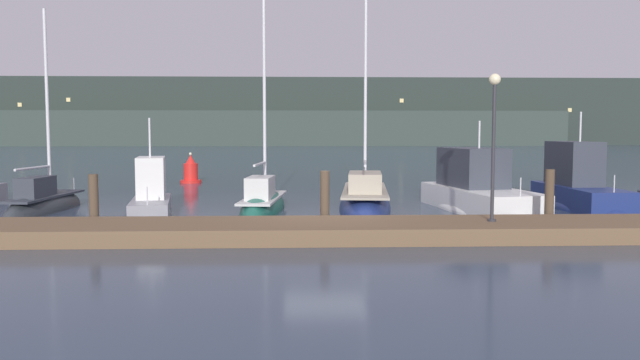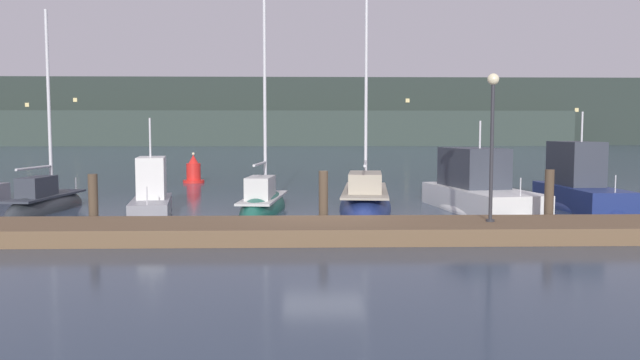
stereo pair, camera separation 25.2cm
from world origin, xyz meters
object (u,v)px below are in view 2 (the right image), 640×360
at_px(sailboat_berth_2, 46,208).
at_px(sailboat_berth_4, 263,207).
at_px(motorboat_berth_6, 479,199).
at_px(motorboat_berth_3, 152,204).
at_px(channel_buoy, 194,172).
at_px(dock_lamppost, 492,123).
at_px(sailboat_berth_5, 365,205).
at_px(motorboat_berth_7, 580,197).

xyz_separation_m(sailboat_berth_2, sailboat_berth_4, (8.08, -0.06, 0.01)).
bearing_deg(motorboat_berth_6, motorboat_berth_3, -176.73).
bearing_deg(motorboat_berth_6, channel_buoy, 135.01).
bearing_deg(channel_buoy, sailboat_berth_2, -104.50).
bearing_deg(motorboat_berth_3, motorboat_berth_6, 3.27).
relative_size(sailboat_berth_4, motorboat_berth_6, 1.29).
xyz_separation_m(channel_buoy, dock_lamppost, (11.54, -18.83, 2.56)).
bearing_deg(sailboat_berth_4, sailboat_berth_5, 7.85).
xyz_separation_m(motorboat_berth_6, channel_buoy, (-12.90, 12.89, 0.18)).
distance_m(sailboat_berth_4, dock_lamppost, 9.59).
bearing_deg(sailboat_berth_2, sailboat_berth_4, -0.42).
height_order(motorboat_berth_6, motorboat_berth_7, motorboat_berth_7).
relative_size(sailboat_berth_2, sailboat_berth_4, 0.88).
relative_size(sailboat_berth_5, dock_lamppost, 2.97).
bearing_deg(dock_lamppost, motorboat_berth_7, 49.58).
xyz_separation_m(sailboat_berth_4, channel_buoy, (-4.81, 12.72, 0.49)).
height_order(sailboat_berth_2, motorboat_berth_7, sailboat_berth_2).
bearing_deg(channel_buoy, sailboat_berth_4, -69.28).
relative_size(motorboat_berth_3, sailboat_berth_5, 0.39).
distance_m(channel_buoy, dock_lamppost, 22.23).
bearing_deg(channel_buoy, dock_lamppost, -58.51).
height_order(sailboat_berth_4, sailboat_berth_5, sailboat_berth_5).
xyz_separation_m(sailboat_berth_2, dock_lamppost, (14.81, -6.17, 3.06)).
height_order(sailboat_berth_2, sailboat_berth_4, sailboat_berth_4).
height_order(sailboat_berth_2, dock_lamppost, sailboat_berth_2).
relative_size(motorboat_berth_3, channel_buoy, 2.73).
bearing_deg(motorboat_berth_3, sailboat_berth_4, 12.36).
height_order(sailboat_berth_2, channel_buoy, sailboat_berth_2).
relative_size(sailboat_berth_2, dock_lamppost, 2.01).
distance_m(sailboat_berth_2, sailboat_berth_4, 8.08).
xyz_separation_m(motorboat_berth_3, motorboat_berth_7, (16.04, 1.05, 0.09)).
relative_size(motorboat_berth_3, motorboat_berth_7, 0.81).
distance_m(sailboat_berth_2, channel_buoy, 13.08).
relative_size(sailboat_berth_5, motorboat_berth_6, 1.69).
bearing_deg(sailboat_berth_5, sailboat_berth_4, -172.15).
relative_size(motorboat_berth_7, channel_buoy, 3.39).
height_order(motorboat_berth_6, dock_lamppost, dock_lamppost).
bearing_deg(dock_lamppost, sailboat_berth_4, 137.72).
xyz_separation_m(motorboat_berth_3, sailboat_berth_5, (7.84, 1.40, -0.24)).
bearing_deg(dock_lamppost, motorboat_berth_6, 77.07).
bearing_deg(sailboat_berth_4, motorboat_berth_3, -167.64).
bearing_deg(dock_lamppost, motorboat_berth_3, 153.83).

